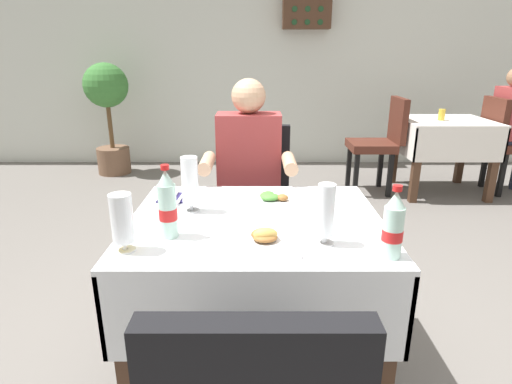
{
  "coord_description": "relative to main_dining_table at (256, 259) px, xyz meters",
  "views": [
    {
      "loc": [
        -0.12,
        -1.59,
        1.39
      ],
      "look_at": [
        -0.12,
        0.07,
        0.83
      ],
      "focal_mm": 29.19,
      "sensor_mm": 36.0,
      "label": 1
    }
  ],
  "objects": [
    {
      "name": "ground_plane",
      "position": [
        0.12,
        0.03,
        -0.57
      ],
      "size": [
        11.0,
        11.0,
        0.0
      ],
      "primitive_type": "plane",
      "color": "#66605B"
    },
    {
      "name": "back_wall",
      "position": [
        0.12,
        3.88,
        1.02
      ],
      "size": [
        11.0,
        0.12,
        3.18
      ],
      "primitive_type": "cube",
      "color": "silver",
      "rests_on": "ground"
    },
    {
      "name": "main_dining_table",
      "position": [
        0.0,
        0.0,
        0.0
      ],
      "size": [
        1.02,
        0.85,
        0.75
      ],
      "color": "white",
      "rests_on": "ground"
    },
    {
      "name": "chair_far_diner_seat",
      "position": [
        -0.0,
        0.82,
        -0.02
      ],
      "size": [
        0.44,
        0.5,
        0.97
      ],
      "color": "black",
      "rests_on": "ground"
    },
    {
      "name": "seated_diner_far",
      "position": [
        -0.04,
        0.71,
        0.14
      ],
      "size": [
        0.5,
        0.46,
        1.26
      ],
      "color": "#282D42",
      "rests_on": "ground"
    },
    {
      "name": "plate_near_camera",
      "position": [
        0.03,
        -0.23,
        0.2
      ],
      "size": [
        0.24,
        0.24,
        0.06
      ],
      "color": "white",
      "rests_on": "main_dining_table"
    },
    {
      "name": "plate_far_diner",
      "position": [
        0.07,
        0.19,
        0.19
      ],
      "size": [
        0.22,
        0.22,
        0.04
      ],
      "color": "white",
      "rests_on": "main_dining_table"
    },
    {
      "name": "beer_glass_left",
      "position": [
        -0.44,
        -0.29,
        0.29
      ],
      "size": [
        0.07,
        0.07,
        0.2
      ],
      "color": "white",
      "rests_on": "main_dining_table"
    },
    {
      "name": "beer_glass_middle",
      "position": [
        0.24,
        -0.23,
        0.29
      ],
      "size": [
        0.07,
        0.07,
        0.22
      ],
      "color": "white",
      "rests_on": "main_dining_table"
    },
    {
      "name": "beer_glass_right",
      "position": [
        -0.27,
        0.08,
        0.3
      ],
      "size": [
        0.07,
        0.07,
        0.24
      ],
      "color": "white",
      "rests_on": "main_dining_table"
    },
    {
      "name": "cola_bottle_primary",
      "position": [
        -0.31,
        -0.17,
        0.3
      ],
      "size": [
        0.07,
        0.07,
        0.27
      ],
      "color": "silver",
      "rests_on": "main_dining_table"
    },
    {
      "name": "cola_bottle_secondary",
      "position": [
        0.44,
        -0.33,
        0.29
      ],
      "size": [
        0.07,
        0.07,
        0.25
      ],
      "color": "silver",
      "rests_on": "main_dining_table"
    },
    {
      "name": "napkin_cutlery_set",
      "position": [
        -0.36,
        0.24,
        0.19
      ],
      "size": [
        0.18,
        0.19,
        0.01
      ],
      "color": "#231E4C",
      "rests_on": "main_dining_table"
    },
    {
      "name": "background_dining_table",
      "position": [
        1.9,
        2.6,
        -0.02
      ],
      "size": [
        0.86,
        0.77,
        0.75
      ],
      "color": "white",
      "rests_on": "ground"
    },
    {
      "name": "background_chair_left",
      "position": [
        1.26,
        2.6,
        -0.02
      ],
      "size": [
        0.5,
        0.44,
        0.97
      ],
      "color": "#4C2319",
      "rests_on": "ground"
    },
    {
      "name": "background_chair_right",
      "position": [
        2.54,
        2.6,
        -0.02
      ],
      "size": [
        0.5,
        0.44,
        0.97
      ],
      "color": "#4C2319",
      "rests_on": "ground"
    },
    {
      "name": "background_table_tumbler",
      "position": [
        1.83,
        2.56,
        0.24
      ],
      "size": [
        0.06,
        0.06,
        0.11
      ],
      "primitive_type": "cylinder",
      "color": "gold",
      "rests_on": "background_dining_table"
    },
    {
      "name": "potted_plant_corner",
      "position": [
        -1.71,
        3.31,
        0.23
      ],
      "size": [
        0.5,
        0.5,
        1.29
      ],
      "color": "brown",
      "rests_on": "ground"
    },
    {
      "name": "wall_bottle_rack",
      "position": [
        0.59,
        3.72,
        1.29
      ],
      "size": [
        0.56,
        0.21,
        0.42
      ],
      "color": "#472D1E"
    }
  ]
}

